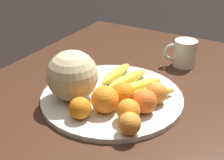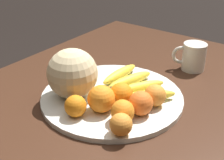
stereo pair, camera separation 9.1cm
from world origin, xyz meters
name	(u,v)px [view 1 (the left image)]	position (x,y,z in m)	size (l,w,h in m)	color
kitchen_table	(128,124)	(0.00, 0.00, 0.61)	(1.25, 0.99, 0.70)	#3D2316
fruit_bowl	(112,97)	(-0.03, 0.04, 0.71)	(0.42, 0.42, 0.02)	silver
melon	(72,76)	(-0.10, 0.13, 0.79)	(0.15, 0.15, 0.15)	beige
banana_bunch	(132,83)	(0.04, 0.01, 0.74)	(0.21, 0.23, 0.03)	#473819
orange_front_left	(145,101)	(-0.06, -0.08, 0.75)	(0.07, 0.07, 0.07)	orange
orange_front_right	(105,99)	(-0.11, 0.02, 0.76)	(0.08, 0.08, 0.08)	orange
orange_mid_center	(123,93)	(-0.05, -0.01, 0.75)	(0.07, 0.07, 0.07)	orange
orange_back_left	(128,111)	(-0.12, -0.06, 0.75)	(0.06, 0.06, 0.06)	orange
orange_back_right	(80,108)	(-0.17, 0.06, 0.75)	(0.06, 0.06, 0.06)	orange
orange_top_small	(130,124)	(-0.16, -0.08, 0.75)	(0.06, 0.06, 0.06)	orange
orange_side_extra	(156,93)	(0.00, -0.09, 0.75)	(0.06, 0.06, 0.06)	orange
produce_tag	(124,112)	(-0.09, -0.03, 0.72)	(0.08, 0.06, 0.00)	white
ceramic_mug	(184,53)	(0.31, -0.06, 0.75)	(0.09, 0.11, 0.10)	beige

